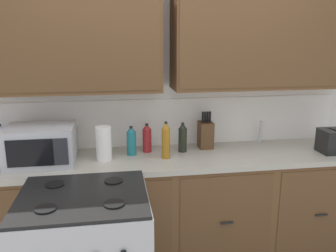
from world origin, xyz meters
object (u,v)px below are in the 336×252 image
Objects in this scene: paper_towel_roll at (104,144)px; bottle_dark at (183,138)px; bottle_red at (147,138)px; bottle_clear at (1,142)px; bottle_teal at (131,141)px; microwave at (41,145)px; bottle_amber at (166,140)px; knife_block at (206,134)px.

bottle_dark is (0.62, 0.11, -0.01)m from paper_towel_roll.
bottle_dark reaches higher than bottle_red.
bottle_clear reaches higher than bottle_red.
bottle_teal is (-0.41, -0.01, -0.00)m from bottle_dark.
bottle_teal is (0.66, 0.09, -0.03)m from microwave.
bottle_clear reaches higher than bottle_teal.
paper_towel_roll is 0.37m from bottle_red.
bottle_amber reaches higher than bottle_clear.
bottle_clear is 1.15× the size of bottle_red.
knife_block is 0.85m from paper_towel_roll.
bottle_red is (0.79, 0.15, -0.03)m from microwave.
bottle_dark is 0.83× the size of bottle_amber.
bottle_amber is at bearing -3.28° from paper_towel_roll.
paper_towel_roll is 0.47m from bottle_amber.
paper_towel_roll is 0.90× the size of bottle_amber.
microwave is at bearing -174.42° from bottle_dark.
knife_block reaches higher than bottle_dark.
bottle_teal is at bearing 7.96° from microwave.
knife_block is 1.33× the size of bottle_red.
microwave reaches higher than bottle_teal.
bottle_teal is (0.21, 0.09, -0.02)m from paper_towel_roll.
bottle_clear is at bearing 175.99° from bottle_teal.
microwave is at bearing 179.71° from paper_towel_roll.
bottle_clear is 1.25m from bottle_amber.
bottle_amber reaches higher than paper_towel_roll.
microwave is 1.55× the size of knife_block.
bottle_clear is 1.11m from bottle_red.
bottle_dark is (1.39, -0.06, -0.01)m from bottle_clear.
bottle_dark is at bearing 40.53° from bottle_amber.
microwave is 0.80m from bottle_red.
bottle_amber is (0.92, -0.03, 0.00)m from microwave.
bottle_amber reaches higher than bottle_red.
bottle_amber is at bearing -150.41° from knife_block.
bottle_teal is (0.98, -0.07, -0.02)m from bottle_clear.
knife_block is 1.08× the size of bottle_amber.
bottle_amber is (0.13, -0.17, 0.03)m from bottle_red.
bottle_clear reaches higher than paper_towel_roll.
bottle_dark is 1.04× the size of bottle_teal.
microwave is 2.05× the size of bottle_red.
bottle_clear is 1.16× the size of bottle_teal.
bottle_clear is 1.39m from bottle_dark.
bottle_clear is 1.12× the size of bottle_dark.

